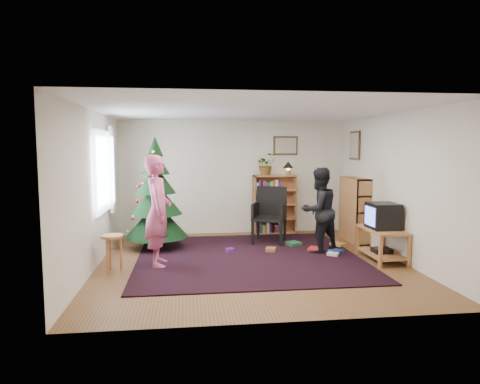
{
  "coord_description": "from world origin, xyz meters",
  "views": [
    {
      "loc": [
        -1.03,
        -6.93,
        1.92
      ],
      "look_at": [
        -0.09,
        0.78,
        1.1
      ],
      "focal_mm": 32.0,
      "sensor_mm": 36.0,
      "label": 1
    }
  ],
  "objects": [
    {
      "name": "christmas_tree",
      "position": [
        -1.63,
        1.19,
        0.88
      ],
      "size": [
        1.17,
        1.17,
        2.12
      ],
      "rotation": [
        0.0,
        0.0,
        0.1
      ],
      "color": "#3F2816",
      "rests_on": "rug"
    },
    {
      "name": "stool",
      "position": [
        -2.2,
        -0.24,
        0.44
      ],
      "size": [
        0.34,
        0.34,
        0.57
      ],
      "color": "#A86E3C",
      "rests_on": "floor"
    },
    {
      "name": "armchair",
      "position": [
        0.57,
        1.45,
        0.61
      ],
      "size": [
        0.79,
        0.81,
        1.12
      ],
      "rotation": [
        0.0,
        0.0,
        -0.37
      ],
      "color": "black",
      "rests_on": "rug"
    },
    {
      "name": "table_lamp",
      "position": [
        1.18,
        2.34,
        1.51
      ],
      "size": [
        0.23,
        0.23,
        0.31
      ],
      "color": "#A57F33",
      "rests_on": "bookshelf_back"
    },
    {
      "name": "ceiling",
      "position": [
        0.0,
        0.0,
        2.5
      ],
      "size": [
        5.0,
        5.0,
        0.0
      ],
      "primitive_type": "plane",
      "rotation": [
        3.14,
        0.0,
        0.0
      ],
      "color": "white",
      "rests_on": "wall_back"
    },
    {
      "name": "wall_right",
      "position": [
        2.5,
        0.0,
        1.25
      ],
      "size": [
        0.02,
        5.0,
        2.5
      ],
      "primitive_type": "cube",
      "color": "silver",
      "rests_on": "floor"
    },
    {
      "name": "bookshelf_right",
      "position": [
        2.34,
        1.35,
        0.66
      ],
      "size": [
        0.3,
        0.95,
        1.3
      ],
      "rotation": [
        0.0,
        0.0,
        1.57
      ],
      "color": "#A86E3C",
      "rests_on": "floor"
    },
    {
      "name": "picture_right",
      "position": [
        2.48,
        1.75,
        1.95
      ],
      "size": [
        0.03,
        0.5,
        0.6
      ],
      "color": "#4C3319",
      "rests_on": "wall_right"
    },
    {
      "name": "picture_back",
      "position": [
        1.15,
        2.48,
        1.95
      ],
      "size": [
        0.55,
        0.03,
        0.42
      ],
      "color": "#4C3319",
      "rests_on": "wall_back"
    },
    {
      "name": "floor_clutter",
      "position": [
        1.05,
        0.61,
        0.04
      ],
      "size": [
        2.34,
        1.06,
        0.08
      ],
      "color": "#A51E19",
      "rests_on": "rug"
    },
    {
      "name": "rug",
      "position": [
        0.0,
        0.3,
        0.01
      ],
      "size": [
        3.8,
        3.6,
        0.02
      ],
      "primitive_type": "cube",
      "color": "black",
      "rests_on": "floor"
    },
    {
      "name": "bookshelf_back",
      "position": [
        0.88,
        2.34,
        0.66
      ],
      "size": [
        0.95,
        0.3,
        1.3
      ],
      "color": "#A86E3C",
      "rests_on": "floor"
    },
    {
      "name": "person_by_chair",
      "position": [
        1.33,
        0.51,
        0.78
      ],
      "size": [
        0.92,
        0.83,
        1.55
      ],
      "primitive_type": "imported",
      "rotation": [
        0.0,
        0.0,
        3.54
      ],
      "color": "black",
      "rests_on": "rug"
    },
    {
      "name": "window_pane",
      "position": [
        -2.47,
        0.6,
        1.5
      ],
      "size": [
        0.04,
        1.2,
        1.4
      ],
      "primitive_type": "cube",
      "color": "silver",
      "rests_on": "wall_left"
    },
    {
      "name": "crt_tv",
      "position": [
        2.22,
        -0.18,
        0.77
      ],
      "size": [
        0.46,
        0.49,
        0.43
      ],
      "color": "black",
      "rests_on": "tv_stand"
    },
    {
      "name": "wall_left",
      "position": [
        -2.5,
        0.0,
        1.25
      ],
      "size": [
        0.02,
        5.0,
        2.5
      ],
      "primitive_type": "cube",
      "color": "silver",
      "rests_on": "floor"
    },
    {
      "name": "wall_back",
      "position": [
        0.0,
        2.5,
        1.25
      ],
      "size": [
        5.0,
        0.02,
        2.5
      ],
      "primitive_type": "cube",
      "color": "silver",
      "rests_on": "floor"
    },
    {
      "name": "wall_front",
      "position": [
        0.0,
        -2.5,
        1.25
      ],
      "size": [
        5.0,
        0.02,
        2.5
      ],
      "primitive_type": "cube",
      "color": "silver",
      "rests_on": "floor"
    },
    {
      "name": "curtain",
      "position": [
        -2.43,
        1.3,
        1.5
      ],
      "size": [
        0.06,
        0.35,
        1.6
      ],
      "primitive_type": "cube",
      "color": "silver",
      "rests_on": "wall_left"
    },
    {
      "name": "tv_stand",
      "position": [
        2.22,
        -0.18,
        0.33
      ],
      "size": [
        0.54,
        0.97,
        0.55
      ],
      "color": "#A86E3C",
      "rests_on": "floor"
    },
    {
      "name": "person_standing",
      "position": [
        -1.51,
        -0.03,
        0.9
      ],
      "size": [
        0.46,
        0.67,
        1.79
      ],
      "primitive_type": "imported",
      "rotation": [
        0.0,
        0.0,
        1.61
      ],
      "color": "#BF4C76",
      "rests_on": "rug"
    },
    {
      "name": "potted_plant",
      "position": [
        0.68,
        2.34,
        1.54
      ],
      "size": [
        0.53,
        0.49,
        0.48
      ],
      "primitive_type": "imported",
      "rotation": [
        0.0,
        0.0,
        0.31
      ],
      "color": "gray",
      "rests_on": "bookshelf_back"
    },
    {
      "name": "floor",
      "position": [
        0.0,
        0.0,
        0.0
      ],
      "size": [
        5.0,
        5.0,
        0.0
      ],
      "primitive_type": "plane",
      "color": "brown",
      "rests_on": "ground"
    }
  ]
}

